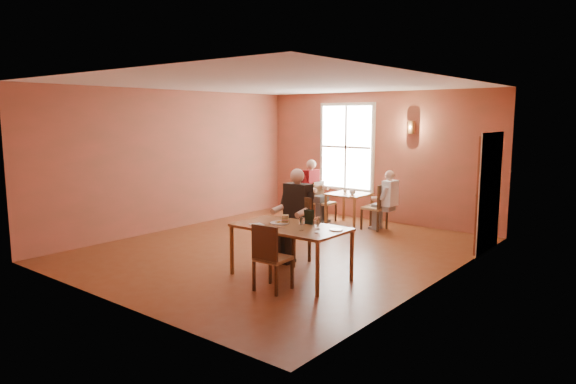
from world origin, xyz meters
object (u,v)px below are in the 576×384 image
Objects in this scene: chair_diner_white at (374,207)px; chair_diner_maroon at (325,202)px; diner_main at (290,219)px; second_table at (349,209)px; chair_diner_main at (291,230)px; chair_empty at (273,257)px; diner_white at (376,201)px; main_table at (291,252)px; diner_maroon at (324,192)px.

chair_diner_white is 1.30m from chair_diner_maroon.
chair_diner_white is at bearing -86.77° from diner_main.
chair_diner_main is at bearing -75.18° from second_table.
chair_empty is 1.17× the size of second_table.
diner_white is (-0.15, 3.13, 0.08)m from chair_diner_main.
chair_diner_white is 1.08× the size of chair_diner_maroon.
chair_diner_white is (-0.18, 3.16, -0.25)m from diner_main.
chair_diner_white is (-0.18, 3.13, -0.05)m from chair_diner_main.
diner_white is 1.36× the size of chair_diner_maroon.
chair_diner_main is at bearing -90.00° from diner_main.
second_table is at bearing 90.00° from chair_diner_white.
chair_empty is at bearing 26.04° from chair_diner_maroon.
chair_diner_white is at bearing 90.00° from diner_white.
chair_diner_main is at bearing 127.57° from main_table.
main_table is 1.56× the size of chair_diner_main.
diner_main reaches higher than second_table.
diner_main reaches higher than chair_diner_main.
diner_main is at bearing -177.31° from diner_white.
main_table is 1.77× the size of chair_empty.
diner_white is (-0.15, 3.16, -0.12)m from diner_main.
chair_empty is (0.16, -0.60, 0.08)m from main_table.
chair_diner_main is 1.42m from chair_empty.
diner_white is at bearing -87.28° from chair_diner_main.
main_table is at bearing 128.88° from diner_main.
chair_diner_main is at bearing -177.28° from diner_white.
diner_white reaches higher than chair_diner_main.
diner_white is at bearing 96.17° from chair_empty.
chair_diner_main is (-0.50, 0.65, 0.15)m from main_table.
chair_empty is at bearing -71.21° from second_table.
chair_diner_maroon is at bearing -64.94° from diner_main.
chair_empty is at bearing 118.50° from diner_main.
chair_diner_main reaches higher than chair_diner_white.
main_table is 0.87m from diner_main.
diner_maroon is at bearing 117.97° from main_table.
chair_diner_main is 1.10× the size of chair_diner_white.
chair_diner_main is 0.73× the size of diner_main.
diner_maroon reaches higher than chair_diner_maroon.
diner_white is at bearing -87.31° from diner_main.
chair_diner_maroon is 0.24m from diner_maroon.
diner_maroon is at bearing 112.04° from chair_empty.
chair_diner_main is 0.87× the size of diner_white.
chair_diner_maroon is (-0.65, 0.00, 0.10)m from second_table.
chair_diner_main is 3.48m from diner_maroon.
diner_white reaches higher than chair_diner_white.
main_table is at bearing 127.57° from chair_diner_main.
chair_diner_main is at bearing -176.74° from chair_diner_white.
diner_maroon is at bearing 180.00° from second_table.
chair_diner_white is 1.34m from diner_maroon.
diner_main is 1.62× the size of chair_diner_maroon.
chair_diner_maroon is at bearing 111.72° from chair_empty.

